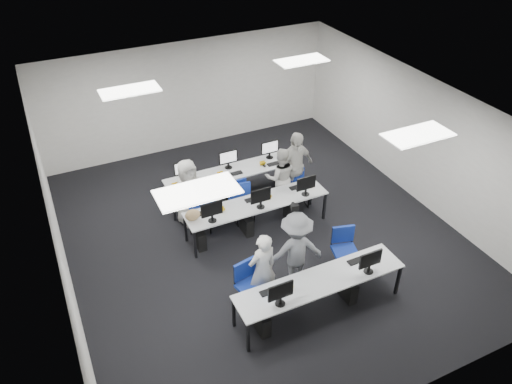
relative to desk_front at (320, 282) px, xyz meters
name	(u,v)px	position (x,y,z in m)	size (l,w,h in m)	color
room	(261,177)	(0.00, 2.40, 0.82)	(9.00, 9.02, 3.00)	black
ceiling_panels	(262,111)	(0.00, 2.40, 2.30)	(5.20, 4.60, 0.02)	white
desk_front	(320,282)	(0.00, 0.00, 0.00)	(3.20, 0.70, 0.73)	#B3B6B8
desk_mid	(257,204)	(0.00, 2.60, 0.00)	(3.20, 0.70, 0.73)	#B3B6B8
desk_back	(232,173)	(0.00, 4.00, 0.00)	(3.20, 0.70, 0.73)	#B3B6B8
equipment_front	(310,299)	(-0.19, -0.02, -0.32)	(2.51, 0.41, 1.19)	#0B3A9B
equipment_mid	(249,219)	(-0.19, 2.58, -0.32)	(2.91, 0.41, 1.19)	white
equipment_back	(239,182)	(0.19, 4.02, -0.32)	(2.91, 0.41, 1.19)	white
chair_0	(251,294)	(-1.07, 0.59, -0.37)	(0.57, 0.60, 0.97)	navy
chair_1	(344,258)	(1.00, 0.68, -0.38)	(0.58, 0.62, 0.96)	navy
chair_2	(201,216)	(-1.09, 3.22, -0.37)	(0.63, 0.66, 0.97)	navy
chair_3	(241,208)	(-0.15, 3.12, -0.39)	(0.47, 0.51, 0.93)	navy
chair_4	(297,194)	(1.28, 3.05, -0.40)	(0.50, 0.53, 0.88)	navy
chair_5	(203,207)	(-0.93, 3.52, -0.39)	(0.59, 0.62, 0.93)	navy
chair_6	(239,202)	(-0.13, 3.32, -0.38)	(0.54, 0.58, 0.96)	navy
chair_7	(287,187)	(1.18, 3.42, -0.39)	(0.52, 0.55, 0.92)	navy
handbag	(193,215)	(-1.45, 2.62, 0.18)	(0.32, 0.20, 0.26)	#9A734F
student_0	(262,269)	(-0.83, 0.64, 0.10)	(0.57, 0.37, 1.56)	beige
student_1	(280,177)	(0.91, 3.25, 0.06)	(0.72, 0.56, 1.48)	beige
student_2	(189,192)	(-1.23, 3.51, 0.12)	(0.78, 0.51, 1.59)	beige
student_3	(295,168)	(1.29, 3.27, 0.22)	(1.05, 0.44, 1.80)	beige
photographer	(296,250)	(-0.06, 0.79, 0.14)	(1.06, 0.61, 1.65)	slate
dslr_camera	(295,207)	(-0.03, 0.97, 1.02)	(0.14, 0.18, 0.10)	black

